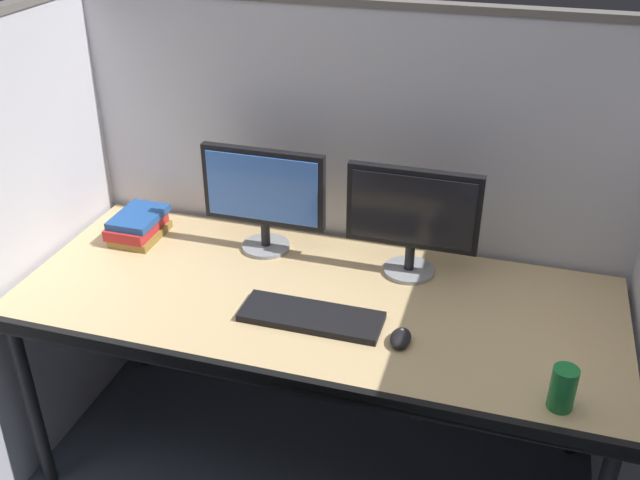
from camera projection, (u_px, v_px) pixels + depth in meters
The scene contains 9 objects.
cubicle_partition_rear at pixel (351, 220), 2.60m from camera, with size 2.21×0.06×1.57m.
cubicle_partition_left at pixel (24, 253), 2.39m from camera, with size 0.06×1.41×1.57m.
desk at pixel (314, 312), 2.27m from camera, with size 1.90×0.80×0.74m.
monitor_left at pixel (264, 193), 2.42m from camera, with size 0.43×0.17×0.37m.
monitor_right at pixel (413, 215), 2.28m from camera, with size 0.43×0.17×0.37m.
keyboard_main at pixel (311, 317), 2.14m from camera, with size 0.43×0.15×0.02m, color black.
computer_mouse at pixel (401, 338), 2.04m from camera, with size 0.06×0.10×0.04m.
book_stack at pixel (138, 226), 2.57m from camera, with size 0.16×0.22×0.09m.
soda_can at pixel (563, 389), 1.78m from camera, with size 0.07×0.07×0.12m, color #197233.
Camera 1 is at (0.55, -1.49, 2.00)m, focal length 39.97 mm.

